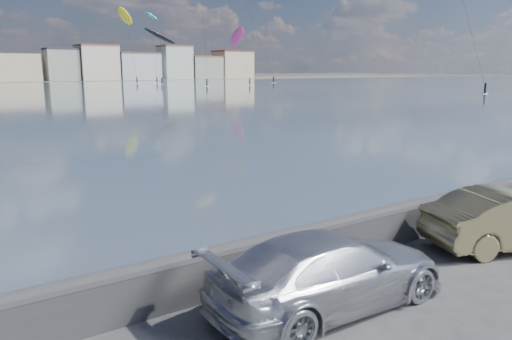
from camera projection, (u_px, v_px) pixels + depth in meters
The scene contains 7 objects.
ground at pixel (340, 340), 8.59m from camera, with size 700.00×700.00×0.00m, color #333335.
seawall at pixel (252, 259), 10.65m from camera, with size 400.00×0.36×1.08m.
car_silver at pixel (330, 270), 9.67m from camera, with size 2.07×5.10×1.48m, color silver.
kitesurfer_4 at pixel (151, 16), 153.41m from camera, with size 4.73×12.09×22.71m.
kitesurfer_10 at pixel (160, 37), 145.65m from camera, with size 10.35×8.39×16.34m.
kitesurfer_11 at pixel (125, 17), 154.61m from camera, with size 8.60×14.61×23.36m.
kitesurfer_18 at pixel (237, 37), 143.15m from camera, with size 6.62×16.69×16.55m.
Camera 1 is at (-5.64, -5.62, 4.60)m, focal length 35.00 mm.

